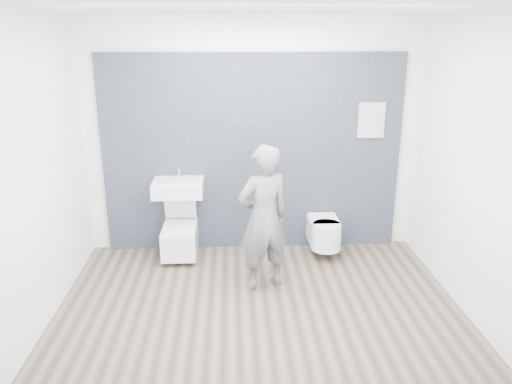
{
  "coord_description": "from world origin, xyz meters",
  "views": [
    {
      "loc": [
        -0.25,
        -4.42,
        2.62
      ],
      "look_at": [
        0.0,
        0.6,
        1.0
      ],
      "focal_mm": 35.0,
      "sensor_mm": 36.0,
      "label": 1
    }
  ],
  "objects_px": {
    "washbasin": "(178,187)",
    "toilet_rounded": "(324,233)",
    "visitor": "(264,218)",
    "toilet_square": "(180,238)"
  },
  "relations": [
    {
      "from": "toilet_rounded",
      "to": "visitor",
      "type": "height_order",
      "value": "visitor"
    },
    {
      "from": "toilet_square",
      "to": "toilet_rounded",
      "type": "height_order",
      "value": "toilet_square"
    },
    {
      "from": "washbasin",
      "to": "visitor",
      "type": "xyz_separation_m",
      "value": [
        0.96,
        -0.82,
        -0.09
      ]
    },
    {
      "from": "visitor",
      "to": "washbasin",
      "type": "bearing_deg",
      "value": -62.92
    },
    {
      "from": "washbasin",
      "to": "visitor",
      "type": "height_order",
      "value": "visitor"
    },
    {
      "from": "toilet_square",
      "to": "washbasin",
      "type": "bearing_deg",
      "value": 90.0
    },
    {
      "from": "toilet_square",
      "to": "visitor",
      "type": "height_order",
      "value": "visitor"
    },
    {
      "from": "washbasin",
      "to": "toilet_rounded",
      "type": "relative_size",
      "value": 0.98
    },
    {
      "from": "washbasin",
      "to": "toilet_square",
      "type": "height_order",
      "value": "washbasin"
    },
    {
      "from": "toilet_rounded",
      "to": "toilet_square",
      "type": "bearing_deg",
      "value": 179.45
    }
  ]
}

